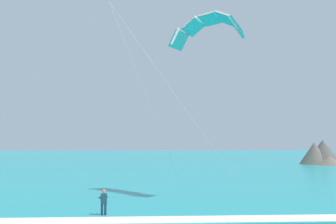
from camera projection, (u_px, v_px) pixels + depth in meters
name	position (u px, v px, depth m)	size (l,w,h in m)	color
sea	(151.00, 160.00, 79.05)	(200.00, 120.00, 0.20)	teal
surf_foam	(154.00, 220.00, 20.28)	(200.00, 1.67, 0.04)	white
surfboard	(104.00, 218.00, 21.70)	(0.82, 1.47, 0.09)	yellow
kitesurfer	(104.00, 202.00, 21.78)	(0.62, 0.61, 1.69)	#143347
kite_primary	(207.00, 27.00, 30.60)	(10.00, 9.80, 13.91)	teal
headland_right	(325.00, 155.00, 64.43)	(10.52, 8.61, 4.41)	#665B51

